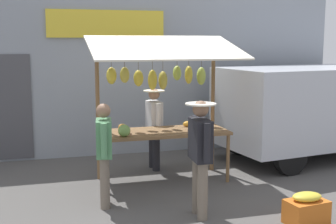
# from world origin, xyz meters

# --- Properties ---
(ground_plane) EXTENTS (40.00, 40.00, 0.00)m
(ground_plane) POSITION_xyz_m (0.00, 0.00, 0.00)
(ground_plane) COLOR #514F4C
(street_backdrop) EXTENTS (9.00, 0.30, 3.40)m
(street_backdrop) POSITION_xyz_m (0.07, -2.20, 1.70)
(street_backdrop) COLOR #8C939E
(street_backdrop) RESTS_ON ground
(market_stall) EXTENTS (2.50, 1.46, 2.50)m
(market_stall) POSITION_xyz_m (0.02, -0.06, 1.56)
(market_stall) COLOR brown
(market_stall) RESTS_ON ground
(vendor_with_sunhat) EXTENTS (0.40, 0.67, 1.53)m
(vendor_with_sunhat) POSITION_xyz_m (-0.03, -0.75, 0.89)
(vendor_with_sunhat) COLOR #232328
(vendor_with_sunhat) RESTS_ON ground
(shopper_in_striped_shirt) EXTENTS (0.42, 0.69, 1.61)m
(shopper_in_striped_shirt) POSITION_xyz_m (-0.05, 1.73, 0.95)
(shopper_in_striped_shirt) COLOR #726656
(shopper_in_striped_shirt) RESTS_ON ground
(shopper_with_ponytail) EXTENTS (0.28, 0.66, 1.52)m
(shopper_with_ponytail) POSITION_xyz_m (1.15, 0.96, 0.86)
(shopper_with_ponytail) COLOR #726656
(shopper_with_ponytail) RESTS_ON ground
(parked_van) EXTENTS (4.62, 2.48, 1.88)m
(parked_van) POSITION_xyz_m (-3.51, -0.72, 1.12)
(parked_van) COLOR silver
(parked_van) RESTS_ON ground
(produce_crate_near) EXTENTS (0.58, 0.42, 0.43)m
(produce_crate_near) POSITION_xyz_m (-1.32, 2.37, 0.20)
(produce_crate_near) COLOR #D1661E
(produce_crate_near) RESTS_ON ground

